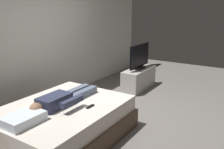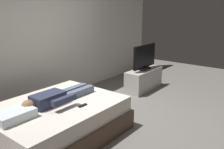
{
  "view_description": "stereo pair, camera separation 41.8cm",
  "coord_description": "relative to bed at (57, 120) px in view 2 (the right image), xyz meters",
  "views": [
    {
      "loc": [
        -3.35,
        -1.79,
        1.91
      ],
      "look_at": [
        0.33,
        0.57,
        0.69
      ],
      "focal_mm": 38.39,
      "sensor_mm": 36.0,
      "label": 1
    },
    {
      "loc": [
        -3.11,
        -2.13,
        1.91
      ],
      "look_at": [
        0.33,
        0.57,
        0.69
      ],
      "focal_mm": 38.39,
      "sensor_mm": 36.0,
      "label": 2
    }
  ],
  "objects": [
    {
      "name": "bed",
      "position": [
        0.0,
        0.0,
        0.0
      ],
      "size": [
        1.96,
        1.51,
        0.54
      ],
      "color": "brown",
      "rests_on": "ground"
    },
    {
      "name": "person",
      "position": [
        0.03,
        0.02,
        0.36
      ],
      "size": [
        1.26,
        0.46,
        0.18
      ],
      "color": "#2D334C",
      "rests_on": "bed"
    },
    {
      "name": "remote",
      "position": [
        0.18,
        -0.38,
        0.29
      ],
      "size": [
        0.15,
        0.04,
        0.02
      ],
      "primitive_type": "cube",
      "color": "black",
      "rests_on": "bed"
    },
    {
      "name": "back_wall",
      "position": [
        1.43,
        1.4,
        1.14
      ],
      "size": [
        6.4,
        0.1,
        2.8
      ],
      "primitive_type": "cube",
      "color": "silver",
      "rests_on": "ground"
    },
    {
      "name": "tv",
      "position": [
        2.71,
        0.09,
        0.52
      ],
      "size": [
        0.88,
        0.2,
        0.59
      ],
      "color": "black",
      "rests_on": "tv_stand"
    },
    {
      "name": "tv_stand",
      "position": [
        2.71,
        0.09,
        -0.01
      ],
      "size": [
        1.1,
        0.4,
        0.5
      ],
      "primitive_type": "cube",
      "color": "#B7B2AD",
      "rests_on": "ground"
    },
    {
      "name": "ground_plane",
      "position": [
        1.03,
        -0.57,
        -0.26
      ],
      "size": [
        10.0,
        10.0,
        0.0
      ],
      "primitive_type": "plane",
      "color": "slate"
    },
    {
      "name": "pillow",
      "position": [
        -0.66,
        -0.0,
        0.34
      ],
      "size": [
        0.48,
        0.34,
        0.12
      ],
      "primitive_type": "cube",
      "color": "white",
      "rests_on": "bed"
    }
  ]
}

